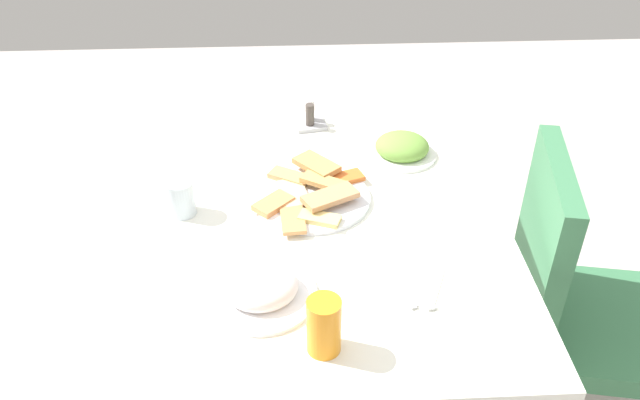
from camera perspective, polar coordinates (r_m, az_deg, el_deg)
The scene contains 11 objects.
dining_table at distance 1.65m, azimuth 0.47°, elevation -3.88°, with size 1.10×0.87×0.77m.
dining_chair at distance 1.86m, azimuth 21.14°, elevation -7.92°, with size 0.49×0.50×0.93m.
pide_platter at distance 1.65m, azimuth -0.79°, elevation 0.48°, with size 0.33×0.30×0.05m.
salad_plate_greens at distance 1.38m, azimuth -5.11°, elevation -7.72°, with size 0.23×0.23×0.07m.
salad_plate_rice at distance 1.84m, azimuth 7.16°, elevation 4.53°, with size 0.19×0.19×0.07m.
soda_can at distance 1.24m, azimuth 0.34°, elevation -10.91°, with size 0.07×0.07×0.12m, color orange.
drinking_glass at distance 1.62m, azimuth -12.01°, elevation 0.20°, with size 0.07×0.07×0.09m, color silver.
paper_napkin at distance 1.43m, azimuth 7.74°, elevation -7.09°, with size 0.13×0.13×0.00m, color white.
fork at distance 1.42m, azimuth 7.03°, elevation -7.01°, with size 0.17×0.01×0.01m, color silver.
spoon at distance 1.43m, azimuth 8.46°, elevation -6.94°, with size 0.18×0.02×0.01m, color silver.
condiment_caddy at distance 1.98m, azimuth -0.90°, elevation 7.13°, with size 0.11×0.11×0.08m.
Camera 1 is at (1.28, -0.08, 1.73)m, focal length 36.71 mm.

